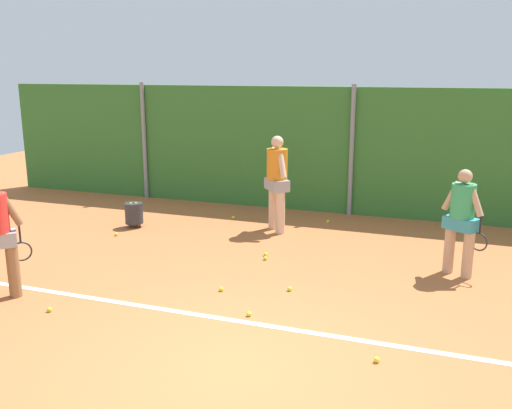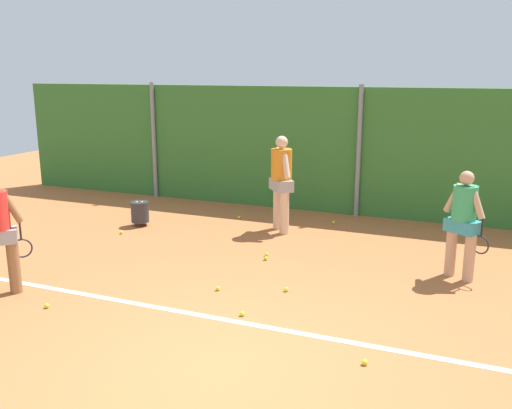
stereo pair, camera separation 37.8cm
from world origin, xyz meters
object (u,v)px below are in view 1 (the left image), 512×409
(tennis_ball_2, at_px, (265,258))
(tennis_ball_11, at_px, (328,221))
(player_midcourt, at_px, (462,217))
(player_backcourt_far, at_px, (277,178))
(tennis_ball_4, at_px, (116,234))
(tennis_ball_9, at_px, (377,360))
(tennis_ball_12, at_px, (290,289))
(tennis_ball_8, at_px, (249,314))
(tennis_ball_3, at_px, (49,309))
(ball_hopper, at_px, (134,213))
(tennis_ball_6, at_px, (221,289))
(tennis_ball_5, at_px, (233,217))
(tennis_ball_10, at_px, (265,254))

(tennis_ball_2, bearing_deg, tennis_ball_11, 79.46)
(player_midcourt, bearing_deg, player_backcourt_far, -169.95)
(player_backcourt_far, distance_m, tennis_ball_4, 3.28)
(tennis_ball_9, distance_m, tennis_ball_12, 2.18)
(tennis_ball_2, relative_size, tennis_ball_4, 1.00)
(player_backcourt_far, height_order, tennis_ball_12, player_backcourt_far)
(player_backcourt_far, relative_size, tennis_ball_8, 28.54)
(tennis_ball_3, height_order, tennis_ball_12, same)
(tennis_ball_4, xyz_separation_m, tennis_ball_8, (3.66, -2.52, 0.00))
(ball_hopper, height_order, tennis_ball_6, ball_hopper)
(tennis_ball_2, relative_size, tennis_ball_9, 1.00)
(tennis_ball_11, bearing_deg, tennis_ball_6, -98.97)
(tennis_ball_5, xyz_separation_m, tennis_ball_10, (1.44, -2.09, 0.00))
(tennis_ball_9, bearing_deg, tennis_ball_8, 159.70)
(tennis_ball_9, height_order, tennis_ball_11, same)
(tennis_ball_5, distance_m, tennis_ball_12, 4.12)
(tennis_ball_5, xyz_separation_m, tennis_ball_8, (2.00, -4.43, 0.00))
(player_midcourt, distance_m, tennis_ball_10, 3.23)
(tennis_ball_5, relative_size, tennis_ball_12, 1.00)
(tennis_ball_4, distance_m, tennis_ball_6, 3.52)
(ball_hopper, bearing_deg, tennis_ball_8, -41.02)
(tennis_ball_4, bearing_deg, tennis_ball_11, 32.00)
(tennis_ball_4, distance_m, tennis_ball_11, 4.29)
(tennis_ball_9, bearing_deg, tennis_ball_6, 151.59)
(player_midcourt, bearing_deg, tennis_ball_10, -144.74)
(player_backcourt_far, relative_size, tennis_ball_12, 28.54)
(player_backcourt_far, xyz_separation_m, tennis_ball_8, (0.86, -3.89, -1.03))
(tennis_ball_2, relative_size, tennis_ball_3, 1.00)
(tennis_ball_12, bearing_deg, tennis_ball_11, 94.11)
(tennis_ball_9, bearing_deg, player_midcourt, 75.46)
(player_midcourt, height_order, ball_hopper, player_midcourt)
(player_midcourt, height_order, tennis_ball_8, player_midcourt)
(tennis_ball_3, bearing_deg, tennis_ball_6, 37.25)
(tennis_ball_10, bearing_deg, tennis_ball_8, -76.44)
(tennis_ball_10, bearing_deg, player_backcourt_far, 100.64)
(tennis_ball_5, distance_m, tennis_ball_6, 4.01)
(tennis_ball_2, height_order, tennis_ball_5, same)
(tennis_ball_3, relative_size, tennis_ball_12, 1.00)
(ball_hopper, bearing_deg, player_backcourt_far, 14.22)
(player_midcourt, relative_size, tennis_ball_12, 25.22)
(tennis_ball_6, xyz_separation_m, tennis_ball_11, (0.65, 4.14, 0.00))
(tennis_ball_3, relative_size, tennis_ball_11, 1.00)
(player_backcourt_far, relative_size, tennis_ball_4, 28.54)
(player_midcourt, bearing_deg, tennis_ball_3, -114.79)
(tennis_ball_6, distance_m, tennis_ball_10, 1.69)
(tennis_ball_2, distance_m, tennis_ball_12, 1.39)
(ball_hopper, xyz_separation_m, tennis_ball_10, (3.09, -0.84, -0.26))
(tennis_ball_2, xyz_separation_m, tennis_ball_10, (-0.06, 0.19, 0.00))
(tennis_ball_3, distance_m, tennis_ball_5, 5.22)
(tennis_ball_5, height_order, tennis_ball_6, same)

